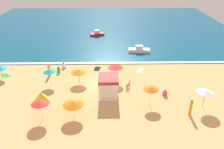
# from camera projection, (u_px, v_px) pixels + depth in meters

# --- Properties ---
(ground_plane) EXTENTS (60.00, 60.00, 0.00)m
(ground_plane) POSITION_uv_depth(u_px,v_px,m) (99.00, 83.00, 30.33)
(ground_plane) COLOR #E5B26B
(ocean_water) EXTENTS (60.00, 44.00, 0.10)m
(ocean_water) POSITION_uv_depth(u_px,v_px,m) (103.00, 26.00, 55.17)
(ocean_water) COLOR #0F567A
(ocean_water) RESTS_ON ground_plane
(wave_breaker_foam) EXTENTS (57.00, 0.70, 0.01)m
(wave_breaker_foam) POSITION_uv_depth(u_px,v_px,m) (100.00, 63.00, 35.88)
(wave_breaker_foam) COLOR white
(wave_breaker_foam) RESTS_ON ocean_water
(lifeguard_cabana) EXTENTS (2.35, 2.58, 2.60)m
(lifeguard_cabana) POSITION_uv_depth(u_px,v_px,m) (109.00, 86.00, 26.91)
(lifeguard_cabana) COLOR white
(lifeguard_cabana) RESTS_ON ground_plane
(beach_umbrella_0) EXTENTS (2.14, 2.15, 1.95)m
(beach_umbrella_0) POSITION_uv_depth(u_px,v_px,m) (79.00, 71.00, 29.75)
(beach_umbrella_0) COLOR #4C3823
(beach_umbrella_0) RESTS_ON ground_plane
(beach_umbrella_1) EXTENTS (2.24, 2.23, 2.23)m
(beach_umbrella_1) POSITION_uv_depth(u_px,v_px,m) (49.00, 71.00, 29.20)
(beach_umbrella_1) COLOR silver
(beach_umbrella_1) RESTS_ON ground_plane
(beach_umbrella_2) EXTENTS (2.32, 2.31, 2.32)m
(beach_umbrella_2) POSITION_uv_depth(u_px,v_px,m) (115.00, 66.00, 30.06)
(beach_umbrella_2) COLOR #4C3823
(beach_umbrella_2) RESTS_ON ground_plane
(beach_umbrella_3) EXTENTS (2.07, 2.07, 1.87)m
(beach_umbrella_3) POSITION_uv_depth(u_px,v_px,m) (0.00, 67.00, 30.88)
(beach_umbrella_3) COLOR #4C3823
(beach_umbrella_3) RESTS_ON ground_plane
(beach_umbrella_4) EXTENTS (2.37, 2.35, 2.41)m
(beach_umbrella_4) POSITION_uv_depth(u_px,v_px,m) (206.00, 91.00, 24.38)
(beach_umbrella_4) COLOR #4C3823
(beach_umbrella_4) RESTS_ON ground_plane
(beach_umbrella_5) EXTENTS (2.39, 2.40, 2.37)m
(beach_umbrella_5) POSITION_uv_depth(u_px,v_px,m) (151.00, 88.00, 25.06)
(beach_umbrella_5) COLOR silver
(beach_umbrella_5) RESTS_ON ground_plane
(beach_umbrella_6) EXTENTS (2.12, 2.13, 2.24)m
(beach_umbrella_6) POSITION_uv_depth(u_px,v_px,m) (40.00, 103.00, 22.75)
(beach_umbrella_6) COLOR silver
(beach_umbrella_6) RESTS_ON ground_plane
(beach_umbrella_7) EXTENTS (3.06, 3.05, 2.00)m
(beach_umbrella_7) POSITION_uv_depth(u_px,v_px,m) (73.00, 103.00, 23.15)
(beach_umbrella_7) COLOR silver
(beach_umbrella_7) RESTS_ON ground_plane
(beach_tent) EXTENTS (1.56, 2.19, 1.29)m
(beach_tent) POSITION_uv_depth(u_px,v_px,m) (41.00, 97.00, 26.11)
(beach_tent) COLOR yellow
(beach_tent) RESTS_ON ground_plane
(parked_bicycle) EXTENTS (0.66, 1.74, 0.76)m
(parked_bicycle) POSITION_uv_depth(u_px,v_px,m) (128.00, 85.00, 29.15)
(parked_bicycle) COLOR black
(parked_bicycle) RESTS_ON ground_plane
(beachgoer_0) EXTENTS (0.43, 0.43, 0.93)m
(beachgoer_0) POSITION_uv_depth(u_px,v_px,m) (59.00, 70.00, 32.98)
(beachgoer_0) COLOR green
(beachgoer_0) RESTS_ON ground_plane
(beachgoer_1) EXTENTS (0.47, 0.47, 1.86)m
(beachgoer_1) POSITION_uv_depth(u_px,v_px,m) (49.00, 70.00, 31.96)
(beachgoer_1) COLOR orange
(beachgoer_1) RESTS_ON ground_plane
(beachgoer_2) EXTENTS (0.56, 0.56, 0.79)m
(beachgoer_2) POSITION_uv_depth(u_px,v_px,m) (165.00, 93.00, 27.49)
(beachgoer_2) COLOR #D84CA5
(beachgoer_2) RESTS_ON ground_plane
(beachgoer_4) EXTENTS (0.56, 0.56, 0.88)m
(beachgoer_4) POSITION_uv_depth(u_px,v_px,m) (64.00, 65.00, 34.41)
(beachgoer_4) COLOR white
(beachgoer_4) RESTS_ON ground_plane
(beachgoer_5) EXTENTS (0.35, 0.35, 1.91)m
(beachgoer_5) POSITION_uv_depth(u_px,v_px,m) (191.00, 108.00, 23.75)
(beachgoer_5) COLOR orange
(beachgoer_5) RESTS_ON ground_plane
(beach_towel_0) EXTENTS (1.72, 1.63, 0.01)m
(beach_towel_0) POSITION_uv_depth(u_px,v_px,m) (5.00, 75.00, 32.28)
(beach_towel_0) COLOR green
(beach_towel_0) RESTS_ON ground_plane
(beach_towel_1) EXTENTS (1.37, 1.90, 0.01)m
(beach_towel_1) POSITION_uv_depth(u_px,v_px,m) (140.00, 70.00, 33.78)
(beach_towel_1) COLOR white
(beach_towel_1) RESTS_ON ground_plane
(beach_towel_2) EXTENTS (1.07, 1.67, 0.01)m
(beach_towel_2) POSITION_uv_depth(u_px,v_px,m) (97.00, 69.00, 34.19)
(beach_towel_2) COLOR black
(beach_towel_2) RESTS_ON ground_plane
(small_boat_0) EXTENTS (3.14, 2.12, 1.16)m
(small_boat_0) POSITION_uv_depth(u_px,v_px,m) (97.00, 34.00, 48.37)
(small_boat_0) COLOR red
(small_boat_0) RESTS_ON ocean_water
(small_boat_1) EXTENTS (3.80, 1.65, 1.17)m
(small_boat_1) POSITION_uv_depth(u_px,v_px,m) (139.00, 50.00, 39.93)
(small_boat_1) COLOR white
(small_boat_1) RESTS_ON ocean_water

